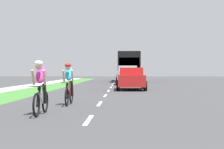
{
  "coord_description": "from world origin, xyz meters",
  "views": [
    {
      "loc": [
        0.87,
        -1.83,
        1.28
      ],
      "look_at": [
        0.38,
        14.65,
        1.11
      ],
      "focal_mm": 52.98,
      "sensor_mm": 36.0,
      "label": 1
    }
  ],
  "objects_px": {
    "cyclist_trailing": "(69,83)",
    "suv_silver": "(127,75)",
    "cyclist_lead": "(41,87)",
    "bus_black": "(128,66)",
    "sedan_red": "(131,79)"
  },
  "relations": [
    {
      "from": "cyclist_trailing",
      "to": "suv_silver",
      "type": "bearing_deg",
      "value": 82.53
    },
    {
      "from": "cyclist_lead",
      "to": "bus_black",
      "type": "xyz_separation_m",
      "value": [
        3.16,
        32.17,
        1.17
      ]
    },
    {
      "from": "sedan_red",
      "to": "suv_silver",
      "type": "distance_m",
      "value": 8.89
    },
    {
      "from": "cyclist_trailing",
      "to": "sedan_red",
      "type": "relative_size",
      "value": 0.4
    },
    {
      "from": "suv_silver",
      "to": "cyclist_trailing",
      "type": "bearing_deg",
      "value": -97.47
    },
    {
      "from": "cyclist_lead",
      "to": "bus_black",
      "type": "relative_size",
      "value": 0.15
    },
    {
      "from": "sedan_red",
      "to": "cyclist_trailing",
      "type": "bearing_deg",
      "value": -104.2
    },
    {
      "from": "cyclist_lead",
      "to": "cyclist_trailing",
      "type": "height_order",
      "value": "same"
    },
    {
      "from": "cyclist_lead",
      "to": "bus_black",
      "type": "distance_m",
      "value": 32.35
    },
    {
      "from": "cyclist_trailing",
      "to": "sedan_red",
      "type": "xyz_separation_m",
      "value": [
        2.63,
        10.41,
        -0.04
      ]
    },
    {
      "from": "cyclist_trailing",
      "to": "bus_black",
      "type": "distance_m",
      "value": 29.46
    },
    {
      "from": "bus_black",
      "to": "cyclist_trailing",
      "type": "bearing_deg",
      "value": -95.44
    },
    {
      "from": "cyclist_trailing",
      "to": "suv_silver",
      "type": "height_order",
      "value": "suv_silver"
    },
    {
      "from": "cyclist_lead",
      "to": "bus_black",
      "type": "height_order",
      "value": "bus_black"
    },
    {
      "from": "sedan_red",
      "to": "suv_silver",
      "type": "xyz_separation_m",
      "value": [
        -0.1,
        8.89,
        0.18
      ]
    }
  ]
}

